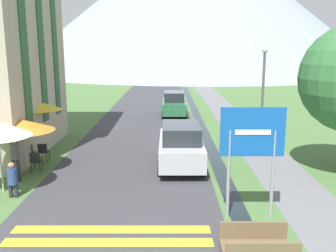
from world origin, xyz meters
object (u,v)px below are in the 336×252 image
road_sign (253,144)px  cafe_chair_far_left (30,151)px  cafe_chair_far_right (44,151)px  cafe_umbrella_middle_orange (24,125)px  cafe_chair_middle (37,160)px  person_seated_near (13,178)px  parked_car_far (175,104)px  cafe_umbrella_rear_yellow (41,106)px  streetlamp (264,91)px  person_standing_terrace (16,156)px  parked_car_near (182,145)px  footbridge (259,248)px

road_sign → cafe_chair_far_left: 10.14m
cafe_chair_far_right → cafe_umbrella_middle_orange: size_ratio=0.34×
cafe_chair_middle → person_seated_near: 2.57m
parked_car_far → cafe_chair_middle: bearing=-114.0°
cafe_umbrella_middle_orange → cafe_umbrella_rear_yellow: (-0.19, 2.69, 0.35)m
cafe_chair_far_right → person_seated_near: (0.28, -3.96, 0.17)m
parked_car_far → cafe_chair_far_right: (-5.89, -11.46, -0.40)m
road_sign → parked_car_far: road_sign is taller
cafe_chair_far_right → person_seated_near: person_seated_near is taller
cafe_chair_far_left → streetlamp: streetlamp is taller
cafe_chair_far_left → cafe_umbrella_rear_yellow: (0.10, 1.50, 1.76)m
road_sign → cafe_chair_far_right: bearing=145.1°
road_sign → person_standing_terrace: (-8.08, 3.07, -1.26)m
cafe_chair_middle → streetlamp: size_ratio=0.17×
road_sign → person_seated_near: (-7.57, 1.52, -1.54)m
parked_car_near → cafe_chair_far_left: (-6.58, 0.39, -0.40)m
cafe_chair_far_right → person_standing_terrace: 2.47m
footbridge → cafe_umbrella_middle_orange: size_ratio=0.68×
cafe_chair_middle → streetlamp: (9.73, 3.04, 2.45)m
cafe_chair_far_left → person_seated_near: size_ratio=0.69×
road_sign → cafe_umbrella_middle_orange: (-8.15, 4.18, -0.30)m
streetlamp → road_sign: bearing=-106.0°
parked_car_near → streetlamp: bearing=28.8°
parked_car_far → person_standing_terrace: (-6.12, -13.88, 0.06)m
person_seated_near → parked_car_far: bearing=70.0°
cafe_chair_middle → cafe_umbrella_middle_orange: (-0.46, 0.10, 1.41)m
parked_car_far → road_sign: bearing=-83.4°
parked_car_near → streetlamp: 4.89m
cafe_umbrella_middle_orange → person_seated_near: 3.00m
cafe_chair_far_right → streetlamp: 10.32m
cafe_umbrella_rear_yellow → cafe_chair_far_left: bearing=-93.7°
road_sign → parked_car_far: size_ratio=0.80×
cafe_chair_far_left → cafe_chair_far_right: bearing=21.2°
parked_car_near → cafe_umbrella_rear_yellow: bearing=163.8°
cafe_chair_far_right → person_seated_near: size_ratio=0.69×
parked_car_near → cafe_umbrella_middle_orange: (-6.30, -0.80, 1.01)m
footbridge → cafe_chair_far_right: 10.78m
cafe_umbrella_rear_yellow → person_standing_terrace: 4.03m
streetlamp → cafe_chair_middle: bearing=-162.7°
road_sign → parked_car_near: 5.47m
parked_car_far → streetlamp: 10.81m
parked_car_near → person_seated_near: (-5.72, -3.46, -0.23)m
parked_car_far → cafe_chair_far_right: bearing=-117.2°
cafe_chair_far_right → cafe_umbrella_rear_yellow: (-0.49, 1.39, 1.76)m
cafe_chair_middle → cafe_chair_far_right: 1.41m
cafe_chair_far_left → cafe_umbrella_rear_yellow: 2.32m
parked_car_near → cafe_chair_middle: bearing=-171.2°
parked_car_near → parked_car_far: (-0.11, 11.96, -0.00)m
cafe_chair_middle → person_standing_terrace: bearing=-83.8°
parked_car_near → cafe_umbrella_middle_orange: 6.43m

